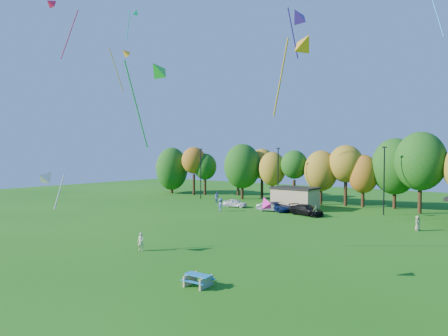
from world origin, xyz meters
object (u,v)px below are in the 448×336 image
Objects in this scene: picnic_table at (198,279)px; car_c at (278,207)px; car_a at (235,203)px; kite_flyer at (141,242)px; car_b at (270,207)px; car_d at (306,210)px.

picnic_table is 33.30m from car_c.
picnic_table is 0.48× the size of car_a.
car_c is at bearing 106.49° from picnic_table.
kite_flyer is at bearing 153.82° from picnic_table.
picnic_table is 33.10m from car_b.
car_c is 0.96× the size of car_d.
car_d reaches higher than car_a.
car_a is 12.26m from car_d.
car_a is 7.42m from car_c.
car_c is 4.91m from car_d.
kite_flyer is at bearing -170.42° from car_a.
car_a is 0.97× the size of car_b.
picnic_table is 0.47× the size of car_b.
picnic_table is 1.17× the size of kite_flyer.
car_c is at bearing 70.07° from kite_flyer.
picnic_table is 36.56m from car_a.
car_b is at bearing 100.80° from car_d.
car_d is (4.82, -0.97, 0.06)m from car_c.
kite_flyer is 0.41× the size of car_a.
car_a is 6.44m from car_b.
kite_flyer reaches higher than car_a.
picnic_table is 10.37m from kite_flyer.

